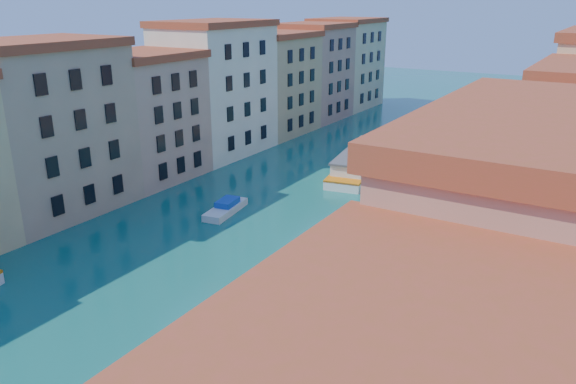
{
  "coord_description": "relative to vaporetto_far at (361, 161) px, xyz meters",
  "views": [
    {
      "loc": [
        30.65,
        -0.43,
        24.17
      ],
      "look_at": [
        2.49,
        46.19,
        5.33
      ],
      "focal_mm": 35.0,
      "sensor_mm": 36.0,
      "label": 1
    }
  ],
  "objects": [
    {
      "name": "mooring_poles_right",
      "position": [
        20.44,
        -44.6,
        -0.13
      ],
      "size": [
        1.44,
        54.24,
        3.2
      ],
      "color": "#4F301B",
      "rests_on": "ground"
    },
    {
      "name": "left_bank_palazzos",
      "position": [
        -24.66,
        -8.72,
        8.27
      ],
      "size": [
        12.8,
        128.4,
        21.0
      ],
      "color": "tan",
      "rests_on": "ground"
    },
    {
      "name": "vaporetto_far",
      "position": [
        0.0,
        0.0,
        0.0
      ],
      "size": [
        8.48,
        21.94,
        3.19
      ],
      "rotation": [
        0.0,
        0.0,
        0.17
      ],
      "color": "white",
      "rests_on": "ground"
    },
    {
      "name": "gondola_far",
      "position": [
        16.04,
        -11.43,
        -1.05
      ],
      "size": [
        2.56,
        13.16,
        1.86
      ],
      "rotation": [
        0.0,
        0.0,
        -0.12
      ],
      "color": "black",
      "rests_on": "ground"
    },
    {
      "name": "motorboat_mid",
      "position": [
        -6.59,
        -24.23,
        -0.85
      ],
      "size": [
        3.41,
        7.58,
        1.51
      ],
      "rotation": [
        0.0,
        0.0,
        0.16
      ],
      "color": "silver",
      "rests_on": "ground"
    },
    {
      "name": "quay",
      "position": [
        23.34,
        -8.4,
        -0.93
      ],
      "size": [
        4.0,
        140.0,
        1.0
      ],
      "primitive_type": "cube",
      "color": "#B0A98E",
      "rests_on": "ground"
    },
    {
      "name": "motorboat_far",
      "position": [
        3.48,
        11.84,
        -0.88
      ],
      "size": [
        3.47,
        7.17,
        1.43
      ],
      "rotation": [
        0.0,
        0.0,
        -0.2
      ],
      "color": "silver",
      "rests_on": "ground"
    },
    {
      "name": "gondola_fore",
      "position": [
        9.47,
        -37.72,
        -1.07
      ],
      "size": [
        5.78,
        10.1,
        2.19
      ],
      "rotation": [
        0.0,
        0.0,
        0.48
      ],
      "color": "black",
      "rests_on": "ground"
    }
  ]
}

